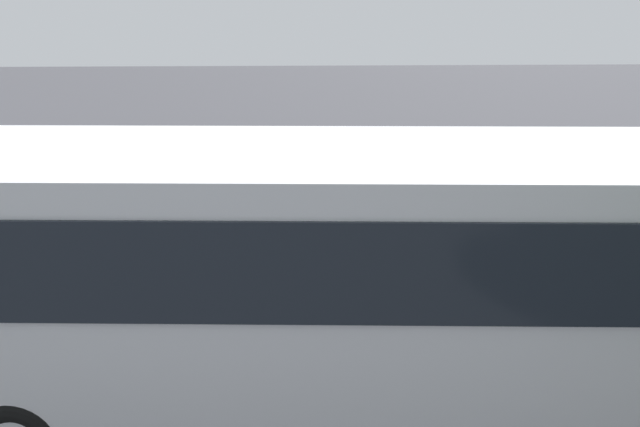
{
  "coord_description": "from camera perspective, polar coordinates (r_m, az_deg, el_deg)",
  "views": [
    {
      "loc": [
        0.46,
        9.89,
        4.65
      ],
      "look_at": [
        0.05,
        0.13,
        1.1
      ],
      "focal_mm": 31.81,
      "sensor_mm": 36.0,
      "label": 1
    }
  ],
  "objects": [
    {
      "name": "stunt_motorcycle",
      "position": [
        11.89,
        -3.57,
        2.26
      ],
      "size": [
        1.8,
        1.09,
        1.83
      ],
      "color": "black",
      "rests_on": "ground_plane"
    },
    {
      "name": "spectator_far_right",
      "position": [
        9.75,
        -12.28,
        -2.64
      ],
      "size": [
        0.57,
        0.39,
        1.65
      ],
      "color": "black",
      "rests_on": "ground_plane"
    },
    {
      "name": "traffic_cone",
      "position": [
        11.01,
        4.47,
        -3.33
      ],
      "size": [
        0.34,
        0.34,
        0.63
      ],
      "color": "orange",
      "rests_on": "ground_plane"
    },
    {
      "name": "bay_line_b",
      "position": [
        11.71,
        4.87,
        -3.47
      ],
      "size": [
        0.27,
        3.51,
        0.01
      ],
      "color": "white",
      "rests_on": "ground_plane"
    },
    {
      "name": "parked_motorcycle_silver",
      "position": [
        9.02,
        -6.28,
        -7.68
      ],
      "size": [
        2.05,
        0.58,
        0.99
      ],
      "color": "black",
      "rests_on": "ground_plane"
    },
    {
      "name": "bay_line_d",
      "position": [
        12.41,
        -22.76,
        -3.65
      ],
      "size": [
        0.3,
        4.05,
        0.01
      ],
      "color": "white",
      "rests_on": "ground_plane"
    },
    {
      "name": "spectator_far_left",
      "position": [
        10.14,
        15.34,
        -1.98
      ],
      "size": [
        0.57,
        0.32,
        1.66
      ],
      "color": "black",
      "rests_on": "ground_plane"
    },
    {
      "name": "ground_plane",
      "position": [
        10.94,
        0.25,
        -5.18
      ],
      "size": [
        80.0,
        80.0,
        0.0
      ],
      "primitive_type": "plane",
      "color": "#38383D"
    },
    {
      "name": "parked_motorcycle_dark",
      "position": [
        10.13,
        24.18,
        -6.21
      ],
      "size": [
        2.04,
        0.63,
        0.99
      ],
      "color": "black",
      "rests_on": "ground_plane"
    },
    {
      "name": "tour_bus",
      "position": [
        6.57,
        4.03,
        -7.29
      ],
      "size": [
        10.32,
        3.06,
        3.25
      ],
      "color": "silver",
      "rests_on": "ground_plane"
    },
    {
      "name": "spectator_left",
      "position": [
        9.74,
        7.9,
        -1.71
      ],
      "size": [
        0.58,
        0.35,
        1.8
      ],
      "color": "black",
      "rests_on": "ground_plane"
    },
    {
      "name": "bay_line_a",
      "position": [
        12.41,
        18.27,
        -3.09
      ],
      "size": [
        0.33,
        4.6,
        0.01
      ],
      "color": "white",
      "rests_on": "ground_plane"
    },
    {
      "name": "bay_line_c",
      "position": [
        11.72,
        -9.35,
        -3.67
      ],
      "size": [
        0.3,
        4.16,
        0.01
      ],
      "color": "white",
      "rests_on": "ground_plane"
    },
    {
      "name": "spectator_centre",
      "position": [
        9.52,
        1.84,
        -2.23
      ],
      "size": [
        0.58,
        0.34,
        1.76
      ],
      "color": "black",
      "rests_on": "ground_plane"
    },
    {
      "name": "spectator_right",
      "position": [
        9.61,
        -5.05,
        -2.51
      ],
      "size": [
        0.57,
        0.38,
        1.67
      ],
      "color": "#473823",
      "rests_on": "ground_plane"
    }
  ]
}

